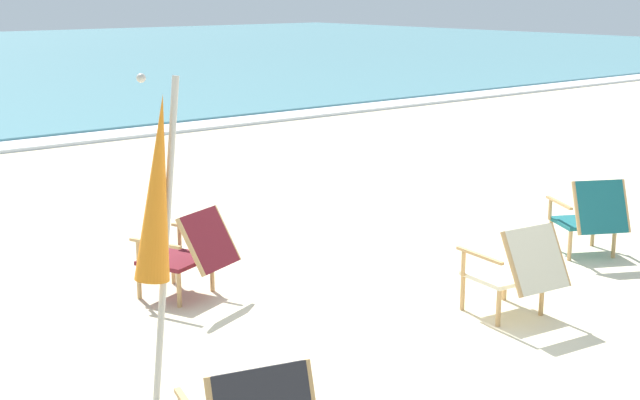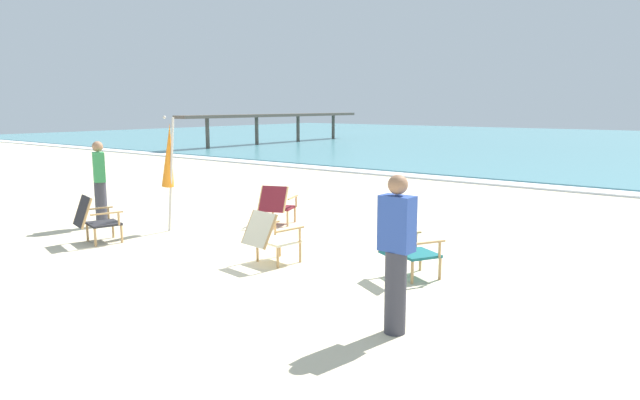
{
  "view_description": "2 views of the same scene",
  "coord_description": "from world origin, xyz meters",
  "px_view_note": "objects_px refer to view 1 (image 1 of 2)",
  "views": [
    {
      "loc": [
        -4.85,
        -4.87,
        2.59
      ],
      "look_at": [
        0.4,
        1.54,
        0.63
      ],
      "focal_mm": 50.0,
      "sensor_mm": 36.0,
      "label": 1
    },
    {
      "loc": [
        6.22,
        -6.54,
        2.3
      ],
      "look_at": [
        0.25,
        1.11,
        0.68
      ],
      "focal_mm": 32.0,
      "sensor_mm": 36.0,
      "label": 2
    }
  ],
  "objects_px": {
    "beach_chair_mid_center": "(591,216)",
    "beach_chair_front_right": "(518,268)",
    "beach_chair_back_left": "(191,251)",
    "umbrella_furled_orange": "(158,192)"
  },
  "relations": [
    {
      "from": "umbrella_furled_orange",
      "to": "beach_chair_mid_center",
      "type": "bearing_deg",
      "value": 1.47
    },
    {
      "from": "umbrella_furled_orange",
      "to": "beach_chair_back_left",
      "type": "bearing_deg",
      "value": 53.87
    },
    {
      "from": "beach_chair_mid_center",
      "to": "beach_chair_front_right",
      "type": "height_order",
      "value": "beach_chair_mid_center"
    },
    {
      "from": "beach_chair_mid_center",
      "to": "beach_chair_back_left",
      "type": "relative_size",
      "value": 0.98
    },
    {
      "from": "beach_chair_mid_center",
      "to": "umbrella_furled_orange",
      "type": "relative_size",
      "value": 0.42
    },
    {
      "from": "beach_chair_mid_center",
      "to": "beach_chair_back_left",
      "type": "bearing_deg",
      "value": 158.25
    },
    {
      "from": "beach_chair_front_right",
      "to": "umbrella_furled_orange",
      "type": "height_order",
      "value": "umbrella_furled_orange"
    },
    {
      "from": "beach_chair_front_right",
      "to": "umbrella_furled_orange",
      "type": "distance_m",
      "value": 3.12
    },
    {
      "from": "beach_chair_mid_center",
      "to": "beach_chair_front_right",
      "type": "xyz_separation_m",
      "value": [
        -1.92,
        -0.62,
        -0.0
      ]
    },
    {
      "from": "umbrella_furled_orange",
      "to": "beach_chair_front_right",
      "type": "bearing_deg",
      "value": -9.61
    }
  ]
}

